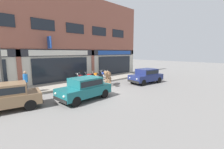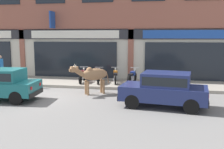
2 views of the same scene
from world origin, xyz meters
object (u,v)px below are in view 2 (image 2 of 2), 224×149
object	(u,v)px
car_0	(0,83)
motorcycle_0	(82,76)
motorcycle_1	(99,76)
pedestrian	(1,65)
cow	(93,75)
car_1	(164,88)
motorcycle_2	(115,76)
motorcycle_3	(132,77)

from	to	relation	value
car_0	motorcycle_0	size ratio (longest dim) A/B	2.04
motorcycle_0	motorcycle_1	world-z (taller)	same
motorcycle_0	motorcycle_1	bearing A→B (deg)	0.26
pedestrian	motorcycle_0	bearing A→B (deg)	6.12
cow	car_1	size ratio (longest dim) A/B	0.48
cow	motorcycle_2	world-z (taller)	cow
motorcycle_1	motorcycle_2	size ratio (longest dim) A/B	1.00
car_0	car_1	bearing A→B (deg)	1.46
motorcycle_2	motorcycle_3	bearing A→B (deg)	-2.49
motorcycle_1	motorcycle_3	bearing A→B (deg)	3.43
cow	car_1	xyz separation A→B (m)	(3.54, -1.83, -0.19)
motorcycle_0	motorcycle_2	distance (m)	2.04
car_0	cow	bearing A→B (deg)	27.51
motorcycle_3	pedestrian	distance (m)	8.17
car_0	motorcycle_3	size ratio (longest dim) A/B	2.05
motorcycle_3	car_0	bearing A→B (deg)	-140.59
car_0	pedestrian	world-z (taller)	pedestrian
car_0	car_1	size ratio (longest dim) A/B	0.98
pedestrian	motorcycle_2	bearing A→B (deg)	5.73
motorcycle_2	pedestrian	size ratio (longest dim) A/B	1.13
motorcycle_1	cow	bearing A→B (deg)	-83.37
car_0	motorcycle_2	distance (m)	6.53
motorcycle_0	car_1	bearing A→B (deg)	-41.39
motorcycle_0	motorcycle_2	bearing A→B (deg)	4.75
car_0	car_1	xyz separation A→B (m)	(7.42, 0.19, 0.00)
motorcycle_0	motorcycle_1	distance (m)	1.03
car_1	motorcycle_1	distance (m)	5.76
cow	motorcycle_2	bearing A→B (deg)	74.86
car_1	motorcycle_2	xyz separation A→B (m)	(-2.83, 4.45, -0.27)
cow	motorcycle_1	world-z (taller)	cow
car_1	motorcycle_1	xyz separation A→B (m)	(-3.83, 4.29, -0.27)
motorcycle_1	pedestrian	world-z (taller)	pedestrian
car_1	motorcycle_0	distance (m)	6.49
car_0	motorcycle_0	bearing A→B (deg)	60.24
cow	motorcycle_3	size ratio (longest dim) A/B	1.00
cow	motorcycle_1	bearing A→B (deg)	96.63
car_1	motorcycle_3	bearing A→B (deg)	112.48
motorcycle_0	car_0	bearing A→B (deg)	-119.76
car_1	cow	bearing A→B (deg)	152.70
cow	motorcycle_1	distance (m)	2.52
motorcycle_1	motorcycle_0	bearing A→B (deg)	-179.74
car_0	car_1	distance (m)	7.42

